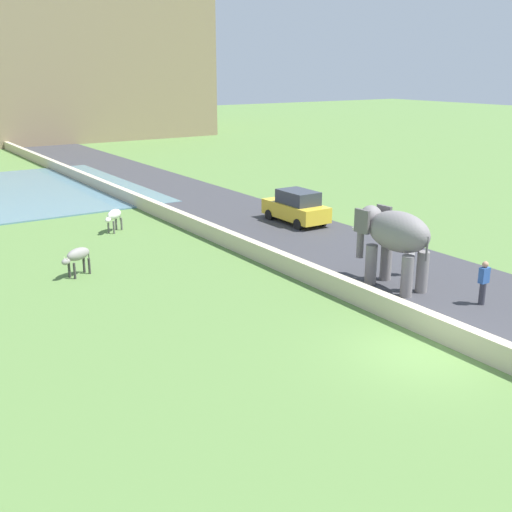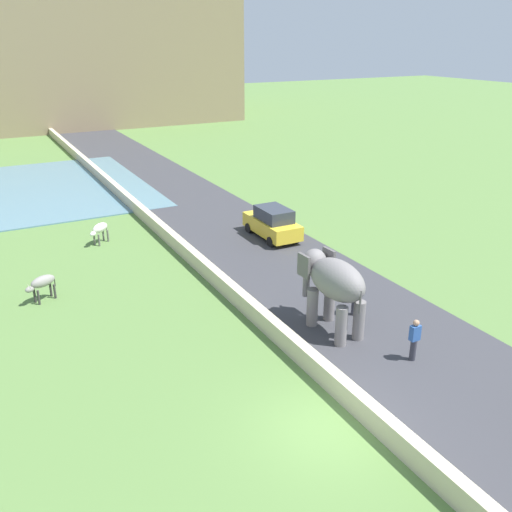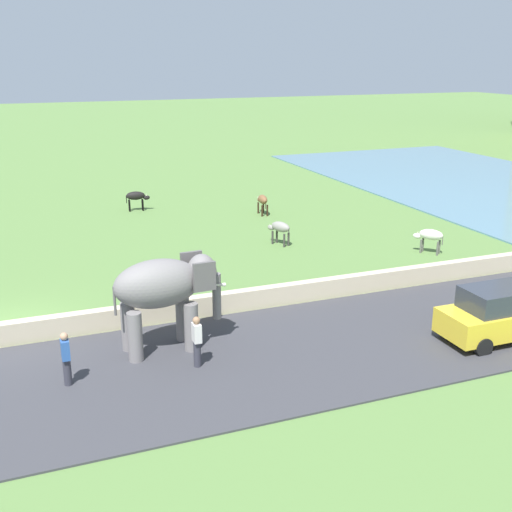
{
  "view_description": "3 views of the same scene",
  "coord_description": "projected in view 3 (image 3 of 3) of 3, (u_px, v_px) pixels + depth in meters",
  "views": [
    {
      "loc": [
        -13.29,
        -11.27,
        8.03
      ],
      "look_at": [
        -0.93,
        7.35,
        1.3
      ],
      "focal_mm": 44.17,
      "sensor_mm": 36.0,
      "label": 1
    },
    {
      "loc": [
        -7.93,
        -10.49,
        10.66
      ],
      "look_at": [
        2.4,
        8.91,
        1.79
      ],
      "focal_mm": 38.6,
      "sensor_mm": 36.0,
      "label": 2
    },
    {
      "loc": [
        21.44,
        0.55,
        8.83
      ],
      "look_at": [
        0.33,
        8.84,
        1.7
      ],
      "focal_mm": 45.1,
      "sensor_mm": 36.0,
      "label": 3
    }
  ],
  "objects": [
    {
      "name": "cow_white",
      "position": [
        430.0,
        236.0,
        29.6
      ],
      "size": [
        1.29,
        1.13,
        1.15
      ],
      "color": "silver",
      "rests_on": "ground"
    },
    {
      "name": "lake",
      "position": [
        488.0,
        185.0,
        45.09
      ],
      "size": [
        36.0,
        18.0,
        0.08
      ],
      "primitive_type": "cube",
      "color": "slate",
      "rests_on": "ground"
    },
    {
      "name": "barrier_wall",
      "position": [
        469.0,
        268.0,
        26.6
      ],
      "size": [
        0.4,
        110.0,
        0.76
      ],
      "primitive_type": "cube",
      "color": "beige",
      "rests_on": "ground"
    },
    {
      "name": "person_trailing",
      "position": [
        66.0,
        358.0,
        17.61
      ],
      "size": [
        0.36,
        0.22,
        1.63
      ],
      "color": "#33333D",
      "rests_on": "ground"
    },
    {
      "name": "elephant",
      "position": [
        165.0,
        289.0,
        19.48
      ],
      "size": [
        1.54,
        3.5,
        2.99
      ],
      "color": "slate",
      "rests_on": "ground"
    },
    {
      "name": "cow_brown",
      "position": [
        262.0,
        200.0,
        36.8
      ],
      "size": [
        1.41,
        0.53,
        1.15
      ],
      "color": "brown",
      "rests_on": "ground"
    },
    {
      "name": "person_beside_elephant",
      "position": [
        197.0,
        341.0,
        18.67
      ],
      "size": [
        0.36,
        0.22,
        1.63
      ],
      "color": "#33333D",
      "rests_on": "ground"
    },
    {
      "name": "cow_grey",
      "position": [
        280.0,
        228.0,
        30.94
      ],
      "size": [
        1.4,
        0.87,
        1.15
      ],
      "color": "gray",
      "rests_on": "ground"
    },
    {
      "name": "ground_plane",
      "position": [
        7.0,
        330.0,
        21.49
      ],
      "size": [
        220.0,
        220.0,
        0.0
      ],
      "primitive_type": "plane",
      "color": "#567A3D"
    },
    {
      "name": "car_yellow",
      "position": [
        500.0,
        314.0,
        20.55
      ],
      "size": [
        1.82,
        4.01,
        1.8
      ],
      "color": "gold",
      "rests_on": "ground"
    },
    {
      "name": "cow_black",
      "position": [
        137.0,
        197.0,
        37.73
      ],
      "size": [
        0.57,
        1.41,
        1.15
      ],
      "color": "black",
      "rests_on": "ground"
    }
  ]
}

